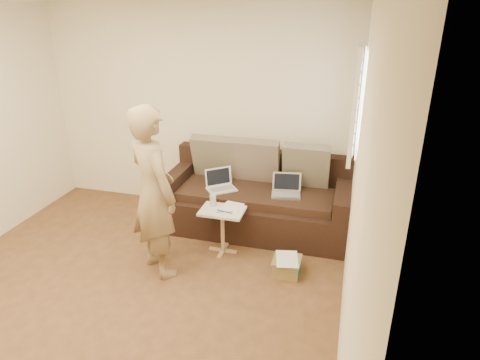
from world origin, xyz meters
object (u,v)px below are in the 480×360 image
(laptop_silver, at_px, (286,196))
(striped_box, at_px, (287,266))
(drinking_glass, at_px, (213,200))
(sofa, at_px, (256,196))
(side_table, at_px, (223,231))
(laptop_white, at_px, (222,190))
(person, at_px, (154,193))

(laptop_silver, xyz_separation_m, striped_box, (0.15, -0.76, -0.43))
(drinking_glass, relative_size, striped_box, 0.43)
(sofa, height_order, striped_box, sofa)
(sofa, bearing_deg, side_table, -110.25)
(laptop_silver, height_order, side_table, laptop_silver)
(sofa, distance_m, laptop_white, 0.43)
(laptop_silver, xyz_separation_m, side_table, (-0.60, -0.53, -0.26))
(laptop_white, distance_m, side_table, 0.58)
(person, xyz_separation_m, drinking_glass, (0.41, 0.57, -0.30))
(laptop_white, bearing_deg, laptop_silver, -36.38)
(drinking_glass, bearing_deg, side_table, -31.01)
(laptop_white, relative_size, striped_box, 1.17)
(sofa, relative_size, laptop_silver, 6.64)
(laptop_white, height_order, striped_box, laptop_white)
(laptop_silver, xyz_separation_m, drinking_glass, (-0.73, -0.45, 0.06))
(drinking_glass, bearing_deg, person, -125.24)
(laptop_white, bearing_deg, striped_box, -77.25)
(laptop_silver, height_order, drinking_glass, drinking_glass)
(sofa, distance_m, drinking_glass, 0.67)
(sofa, distance_m, person, 1.43)
(laptop_white, xyz_separation_m, side_table, (0.16, -0.49, -0.26))
(laptop_silver, relative_size, drinking_glass, 2.76)
(laptop_silver, bearing_deg, drinking_glass, -157.51)
(drinking_glass, bearing_deg, striped_box, -19.36)
(laptop_white, distance_m, striped_box, 1.25)
(laptop_silver, bearing_deg, person, -147.00)
(person, height_order, striped_box, person)
(laptop_white, height_order, drinking_glass, same)
(person, height_order, side_table, person)
(sofa, height_order, laptop_white, sofa)
(sofa, relative_size, laptop_white, 6.68)
(person, bearing_deg, drinking_glass, -88.73)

